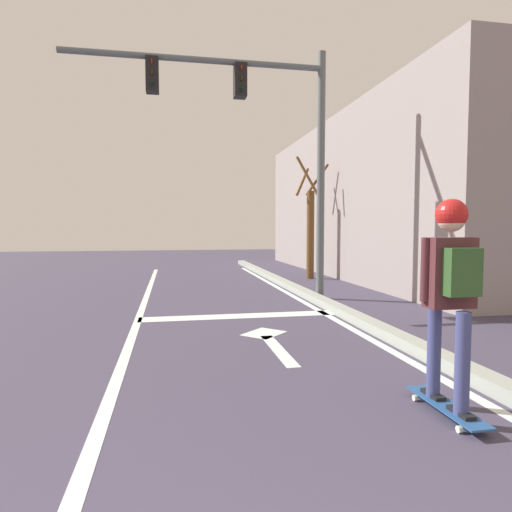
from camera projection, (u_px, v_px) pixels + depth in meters
The scene contains 11 objects.
lane_line_center at pixel (131, 339), 5.82m from camera, with size 0.12×20.00×0.01m, color silver.
lane_line_curbside at pixel (352, 329), 6.41m from camera, with size 0.12×20.00×0.01m, color silver.
stop_bar at pixel (239, 316), 7.36m from camera, with size 3.28×0.40×0.01m, color silver.
lane_arrow_stem at pixel (278, 350), 5.33m from camera, with size 0.16×1.40×0.01m, color silver.
lane_arrow_head at pixel (264, 333), 6.16m from camera, with size 0.56×0.44×0.01m, color silver.
curb_strip at pixel (368, 324), 6.46m from camera, with size 0.24×24.00×0.14m, color #99A196.
skateboard at pixel (446, 406), 3.47m from camera, with size 0.22×0.88×0.08m.
skater at pixel (451, 277), 3.39m from camera, with size 0.45×0.61×1.62m.
traffic_signal_mast at pixel (254, 120), 8.71m from camera, with size 5.13×0.34×5.05m.
roadside_tree at pixel (310, 227), 12.80m from camera, with size 1.00×1.01×3.53m.
building_block at pixel (496, 201), 14.81m from camera, with size 12.16×13.33×4.79m, color gray.
Camera 1 is at (0.31, 0.05, 1.48)m, focal length 30.77 mm.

